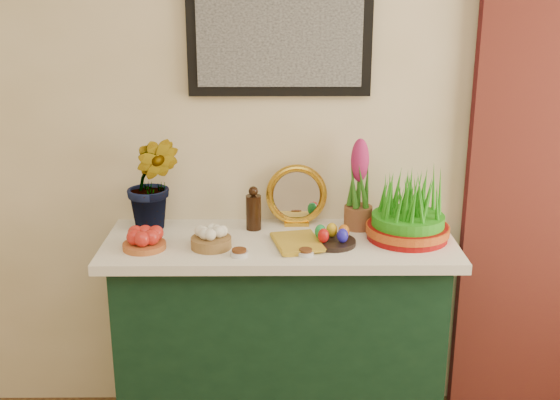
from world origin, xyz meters
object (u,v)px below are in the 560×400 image
Objects in this scene: sideboard at (280,342)px; hyacinth_green at (152,168)px; mirror at (297,196)px; book at (276,244)px; wheatgrass_sabzeh at (408,210)px.

hyacinth_green reaches higher than sideboard.
book is at bearing -107.87° from mirror.
hyacinth_green is 0.61m from mirror.
book is at bearing -169.92° from wheatgrass_sabzeh.
book is 0.68× the size of wheatgrass_sabzeh.
sideboard is at bearing -179.75° from wheatgrass_sabzeh.
mirror is at bearing 157.72° from wheatgrass_sabzeh.
hyacinth_green is 0.60m from book.
sideboard is 2.48× the size of hyacinth_green.
mirror is at bearing 10.18° from hyacinth_green.
hyacinth_green is 2.30× the size of book.
wheatgrass_sabzeh is (0.51, 0.00, 0.58)m from sideboard.
mirror is 0.31m from book.
hyacinth_green is at bearing 144.35° from book.
sideboard is at bearing -8.91° from hyacinth_green.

